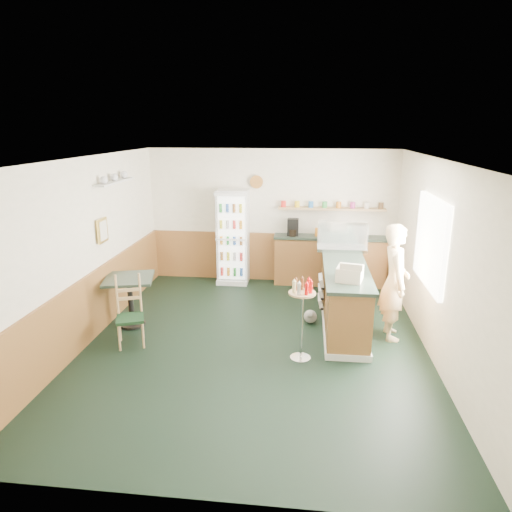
# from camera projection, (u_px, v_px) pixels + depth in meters

# --- Properties ---
(ground) EXTENTS (6.00, 6.00, 0.00)m
(ground) POSITION_uv_depth(u_px,v_px,m) (254.00, 343.00, 6.80)
(ground) COLOR black
(ground) RESTS_ON ground
(room_envelope) EXTENTS (5.04, 6.02, 2.72)m
(room_envelope) POSITION_uv_depth(u_px,v_px,m) (245.00, 232.00, 7.11)
(room_envelope) COLOR white
(room_envelope) RESTS_ON ground
(service_counter) EXTENTS (0.68, 3.01, 1.01)m
(service_counter) POSITION_uv_depth(u_px,v_px,m) (343.00, 293.00, 7.56)
(service_counter) COLOR #995E31
(service_counter) RESTS_ON ground
(back_counter) EXTENTS (2.24, 0.42, 1.69)m
(back_counter) POSITION_uv_depth(u_px,v_px,m) (329.00, 258.00, 9.20)
(back_counter) COLOR #995E31
(back_counter) RESTS_ON ground
(drinks_fridge) EXTENTS (0.63, 0.53, 1.91)m
(drinks_fridge) POSITION_uv_depth(u_px,v_px,m) (233.00, 237.00, 9.24)
(drinks_fridge) COLOR silver
(drinks_fridge) RESTS_ON ground
(display_case) EXTENTS (0.86, 0.45, 0.49)m
(display_case) POSITION_uv_depth(u_px,v_px,m) (342.00, 236.00, 8.01)
(display_case) COLOR silver
(display_case) RESTS_ON service_counter
(cash_register) EXTENTS (0.42, 0.44, 0.20)m
(cash_register) POSITION_uv_depth(u_px,v_px,m) (350.00, 274.00, 6.45)
(cash_register) COLOR beige
(cash_register) RESTS_ON service_counter
(shopkeeper) EXTENTS (0.44, 0.60, 1.77)m
(shopkeeper) POSITION_uv_depth(u_px,v_px,m) (395.00, 282.00, 6.79)
(shopkeeper) COLOR tan
(shopkeeper) RESTS_ON ground
(condiment_stand) EXTENTS (0.37, 0.37, 1.15)m
(condiment_stand) POSITION_uv_depth(u_px,v_px,m) (302.00, 308.00, 6.15)
(condiment_stand) COLOR silver
(condiment_stand) RESTS_ON ground
(newspaper_rack) EXTENTS (0.09, 0.43, 0.51)m
(newspaper_rack) POSITION_uv_depth(u_px,v_px,m) (321.00, 291.00, 7.56)
(newspaper_rack) COLOR black
(newspaper_rack) RESTS_ON ground
(cafe_table) EXTENTS (0.90, 0.90, 0.82)m
(cafe_table) POSITION_uv_depth(u_px,v_px,m) (130.00, 292.00, 7.27)
(cafe_table) COLOR black
(cafe_table) RESTS_ON ground
(cafe_chair) EXTENTS (0.50, 0.51, 1.04)m
(cafe_chair) POSITION_uv_depth(u_px,v_px,m) (132.00, 308.00, 6.70)
(cafe_chair) COLOR black
(cafe_chair) RESTS_ON ground
(dog_doorstop) EXTENTS (0.22, 0.28, 0.26)m
(dog_doorstop) POSITION_uv_depth(u_px,v_px,m) (310.00, 316.00, 7.47)
(dog_doorstop) COLOR #979892
(dog_doorstop) RESTS_ON ground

